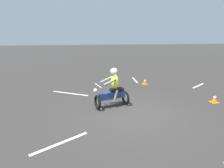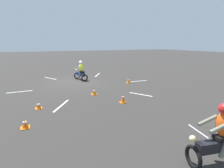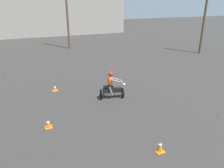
% 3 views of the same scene
% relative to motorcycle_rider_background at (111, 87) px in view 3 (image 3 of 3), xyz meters
% --- Properties ---
extents(motorcycle_rider_background, '(1.56, 0.90, 1.66)m').
position_rel_motorcycle_rider_background_xyz_m(motorcycle_rider_background, '(0.00, 0.00, 0.00)').
color(motorcycle_rider_background, black).
rests_on(motorcycle_rider_background, ground).
extents(traffic_cone_near_right, '(0.32, 0.32, 0.40)m').
position_rel_motorcycle_rider_background_xyz_m(traffic_cone_near_right, '(-3.89, -1.90, -0.54)').
color(traffic_cone_near_right, orange).
rests_on(traffic_cone_near_right, ground).
extents(traffic_cone_mid_center, '(0.32, 0.32, 0.36)m').
position_rel_motorcycle_rider_background_xyz_m(traffic_cone_mid_center, '(-2.98, 2.40, -0.55)').
color(traffic_cone_mid_center, orange).
rests_on(traffic_cone_mid_center, ground).
extents(traffic_cone_mid_left, '(0.32, 0.32, 0.48)m').
position_rel_motorcycle_rider_background_xyz_m(traffic_cone_mid_left, '(-0.08, -5.27, -0.50)').
color(traffic_cone_mid_left, orange).
rests_on(traffic_cone_mid_left, ground).
extents(utility_pole_near, '(0.24, 0.24, 8.36)m').
position_rel_motorcycle_rider_background_xyz_m(utility_pole_near, '(13.23, 7.19, 3.45)').
color(utility_pole_near, brown).
rests_on(utility_pole_near, ground).
extents(utility_pole_far, '(0.24, 0.24, 10.21)m').
position_rel_motorcycle_rider_background_xyz_m(utility_pole_far, '(0.56, 14.96, 4.38)').
color(utility_pole_far, brown).
rests_on(utility_pole_far, ground).
extents(building_backdrop, '(26.55, 10.46, 7.84)m').
position_rel_motorcycle_rider_background_xyz_m(building_backdrop, '(-1.22, 29.74, 3.19)').
color(building_backdrop, gray).
rests_on(building_backdrop, ground).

